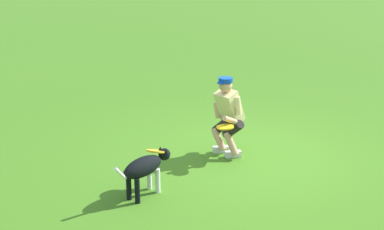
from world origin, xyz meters
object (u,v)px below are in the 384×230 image
(dog, at_px, (146,167))
(frisbee_held, at_px, (225,127))
(person, at_px, (228,114))
(frisbee_flying, at_px, (156,151))

(dog, relative_size, frisbee_held, 3.27)
(frisbee_held, bearing_deg, person, -111.05)
(frisbee_held, bearing_deg, frisbee_flying, 25.33)
(dog, bearing_deg, person, -1.59)
(person, xyz_separation_m, dog, (1.45, 1.13, -0.30))
(person, xyz_separation_m, frisbee_held, (0.14, 0.36, -0.09))
(frisbee_flying, distance_m, frisbee_held, 1.26)
(frisbee_held, bearing_deg, dog, 30.41)
(dog, distance_m, frisbee_flying, 0.31)
(person, xyz_separation_m, frisbee_flying, (1.28, 0.90, -0.17))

